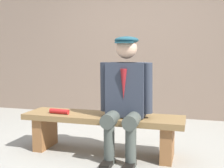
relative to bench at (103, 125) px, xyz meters
name	(u,v)px	position (x,y,z in m)	size (l,w,h in m)	color
ground_plane	(103,153)	(0.00, 0.00, -0.32)	(30.00, 30.00, 0.00)	gray
bench	(103,125)	(0.00, 0.00, 0.00)	(1.80, 0.46, 0.44)	brown
seated_man	(125,93)	(-0.28, 0.06, 0.39)	(0.58, 0.61, 1.30)	#2D3340
rolled_magazine	(59,111)	(0.49, 0.09, 0.15)	(0.06, 0.06, 0.23)	#B21E1E
stadium_wall	(139,47)	(0.00, -2.13, 0.93)	(12.00, 0.24, 2.49)	#836D5C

